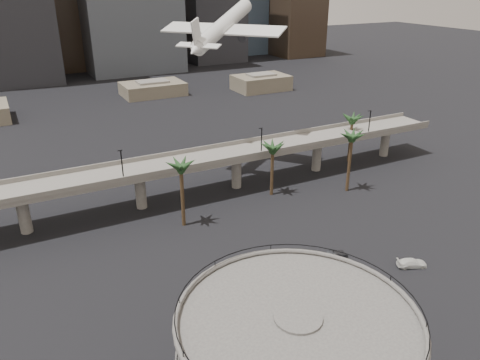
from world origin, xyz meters
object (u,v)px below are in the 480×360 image
car_a (239,309)px  car_b (334,256)px  airborne_jet (223,26)px  car_c (412,263)px  overpass (190,165)px

car_a → car_b: (20.57, 4.64, 0.08)m
airborne_jet → car_c: airborne_jet is taller
airborne_jet → car_c: (5.90, -58.24, -32.53)m
car_b → car_c: car_b is taller
overpass → car_a: 40.05m
airborne_jet → car_a: 68.76m
airborne_jet → car_b: airborne_jet is taller
car_c → car_a: bearing=106.7°
airborne_jet → car_a: airborne_jet is taller
overpass → car_b: size_ratio=28.15×
car_c → car_b: bearing=75.0°
car_a → car_c: (30.55, -2.91, 0.02)m
airborne_jet → car_b: (-4.08, -50.68, -32.48)m
overpass → airborne_jet: 34.85m
car_a → car_c: size_ratio=0.82×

